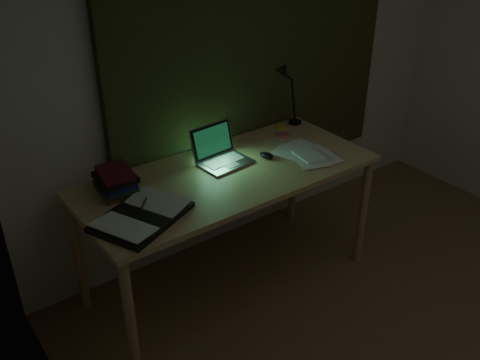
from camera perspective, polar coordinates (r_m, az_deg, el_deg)
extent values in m
cube|color=silver|center=(3.64, 1.54, 12.22)|extent=(3.50, 0.00, 2.50)
cube|color=#2C2F17|center=(3.55, 1.99, 15.15)|extent=(2.20, 0.06, 2.00)
ellipsoid|color=black|center=(3.31, 2.82, 2.65)|extent=(0.07, 0.10, 0.04)
cube|color=gold|center=(3.74, 4.41, 5.65)|extent=(0.08, 0.08, 0.01)
cube|color=#CA4E64|center=(3.62, 4.60, 4.81)|extent=(0.09, 0.09, 0.02)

